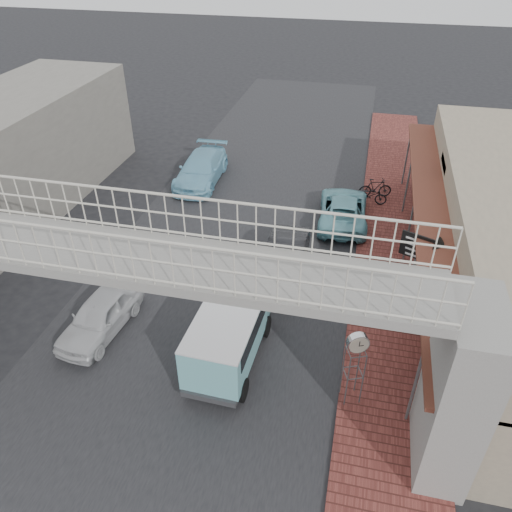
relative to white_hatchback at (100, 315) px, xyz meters
The scene contains 14 objects.
ground 3.49m from the white_hatchback, 26.35° to the left, with size 120.00×120.00×0.00m, color black.
road_strip 3.49m from the white_hatchback, 26.35° to the left, with size 10.00×60.00×0.01m, color black.
sidewalk 10.61m from the white_hatchback, 25.29° to the left, with size 3.00×40.00×0.10m, color brown.
footbridge 4.70m from the white_hatchback, 38.85° to the right, with size 16.40×2.40×6.34m.
building_far_left 11.09m from the white_hatchback, 136.49° to the left, with size 5.00×14.00×5.00m, color gray.
white_hatchback is the anchor object (origin of this frame).
dark_sedan 7.10m from the white_hatchback, 40.14° to the left, with size 1.45×4.16×1.37m, color black.
angkot_curb 11.68m from the white_hatchback, 51.48° to the left, with size 2.09×4.54×1.26m, color #69ACB7.
angkot_far 11.60m from the white_hatchback, 91.48° to the left, with size 2.00×4.92×1.43m, color #7EC0DB.
angkot_van 4.63m from the white_hatchback, ahead, with size 1.97×4.06×1.96m.
motorcycle_near 13.81m from the white_hatchback, 52.68° to the left, with size 0.58×1.65×0.87m, color black.
motorcycle_far 14.53m from the white_hatchback, 53.62° to the left, with size 0.46×1.62×0.97m, color black.
street_clock 8.58m from the white_hatchback, ahead, with size 0.64×0.62×2.49m.
arrow_sign 11.34m from the white_hatchback, 16.63° to the left, with size 1.85×1.25×3.07m.
Camera 1 is at (4.84, -12.57, 11.70)m, focal length 35.00 mm.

